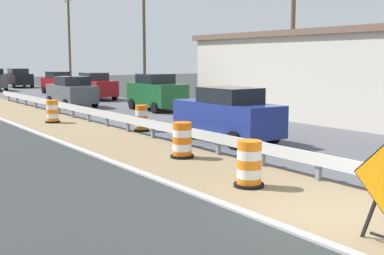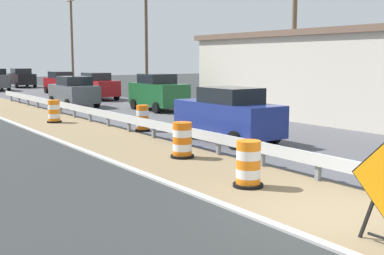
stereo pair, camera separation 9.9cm
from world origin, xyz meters
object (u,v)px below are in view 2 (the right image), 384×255
(traffic_barrel_close, at_px, (182,142))
(car_distant_b, at_px, (74,91))
(traffic_barrel_nearest, at_px, (248,166))
(traffic_barrel_far, at_px, (54,112))
(car_lead_near_lane, at_px, (228,114))
(utility_pole_mid, at_px, (146,36))
(traffic_barrel_mid, at_px, (143,119))
(car_distant_a, at_px, (97,86))
(utility_pole_far, at_px, (72,41))
(car_distant_c, at_px, (22,78))
(car_trailing_near_lane, at_px, (61,83))
(utility_pole_near, at_px, (294,22))
(car_mid_far_lane, at_px, (158,92))

(traffic_barrel_close, xyz_separation_m, car_distant_b, (3.42, 17.86, 0.48))
(traffic_barrel_nearest, relative_size, traffic_barrel_far, 1.03)
(car_lead_near_lane, bearing_deg, utility_pole_mid, -21.64)
(traffic_barrel_nearest, bearing_deg, traffic_barrel_mid, 75.95)
(car_distant_a, relative_size, utility_pole_mid, 0.50)
(traffic_barrel_far, relative_size, car_distant_b, 0.24)
(traffic_barrel_far, bearing_deg, car_lead_near_lane, -69.10)
(traffic_barrel_nearest, relative_size, traffic_barrel_close, 1.01)
(traffic_barrel_nearest, relative_size, utility_pole_far, 0.12)
(traffic_barrel_nearest, bearing_deg, traffic_barrel_far, 88.92)
(traffic_barrel_far, height_order, car_distant_c, car_distant_c)
(traffic_barrel_mid, bearing_deg, car_trailing_near_lane, 77.96)
(car_distant_b, bearing_deg, traffic_barrel_mid, 173.03)
(car_distant_b, bearing_deg, car_lead_near_lane, 179.65)
(car_distant_a, xyz_separation_m, car_distant_c, (-0.10, 19.67, 0.01))
(car_distant_c, xyz_separation_m, utility_pole_near, (2.81, -37.27, 3.81))
(car_lead_near_lane, height_order, utility_pole_mid, utility_pole_mid)
(car_lead_near_lane, bearing_deg, car_distant_b, -1.53)
(traffic_barrel_close, relative_size, car_distant_c, 0.24)
(traffic_barrel_nearest, xyz_separation_m, car_distant_a, (7.67, 26.29, 0.50))
(car_lead_near_lane, bearing_deg, utility_pole_near, -64.52)
(car_distant_b, bearing_deg, car_distant_a, -37.41)
(traffic_barrel_nearest, distance_m, traffic_barrel_mid, 9.89)
(car_mid_far_lane, relative_size, car_distant_b, 0.93)
(car_trailing_near_lane, relative_size, utility_pole_mid, 0.46)
(traffic_barrel_mid, bearing_deg, car_lead_near_lane, -72.10)
(car_lead_near_lane, height_order, utility_pole_far, utility_pole_far)
(traffic_barrel_far, height_order, utility_pole_far, utility_pole_far)
(traffic_barrel_far, height_order, utility_pole_near, utility_pole_near)
(traffic_barrel_nearest, height_order, car_trailing_near_lane, car_trailing_near_lane)
(car_mid_far_lane, height_order, utility_pole_near, utility_pole_near)
(car_distant_c, relative_size, utility_pole_mid, 0.49)
(car_trailing_near_lane, distance_m, utility_pole_mid, 9.91)
(car_distant_a, height_order, car_distant_b, car_distant_a)
(car_mid_far_lane, xyz_separation_m, car_distant_a, (0.32, 9.64, -0.08))
(car_trailing_near_lane, height_order, car_distant_b, car_distant_b)
(traffic_barrel_far, bearing_deg, traffic_barrel_mid, -66.70)
(traffic_barrel_close, height_order, car_distant_a, car_distant_a)
(traffic_barrel_close, height_order, car_mid_far_lane, car_mid_far_lane)
(utility_pole_far, bearing_deg, traffic_barrel_mid, -105.90)
(traffic_barrel_mid, distance_m, car_distant_a, 17.52)
(car_mid_far_lane, height_order, utility_pole_mid, utility_pole_mid)
(car_trailing_near_lane, xyz_separation_m, utility_pole_near, (2.82, -25.05, 3.85))
(traffic_barrel_close, distance_m, traffic_barrel_mid, 5.99)
(utility_pole_near, bearing_deg, car_trailing_near_lane, 96.43)
(traffic_barrel_far, distance_m, car_distant_b, 8.15)
(car_distant_a, height_order, utility_pole_near, utility_pole_near)
(car_lead_near_lane, xyz_separation_m, utility_pole_far, (7.29, 34.35, 3.80))
(traffic_barrel_far, bearing_deg, car_trailing_near_lane, 69.26)
(traffic_barrel_mid, distance_m, utility_pole_far, 31.73)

